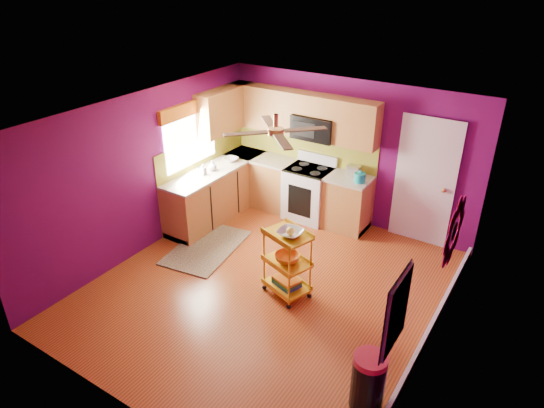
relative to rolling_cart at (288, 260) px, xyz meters
The scene contains 18 objects.
ground 0.64m from the rolling_cart, behind, with size 5.00×5.00×0.00m, color maroon.
room_envelope 1.11m from the rolling_cart, behind, with size 4.54×5.04×2.52m.
lower_cabinets 2.43m from the rolling_cart, 132.74° to the left, with size 2.81×2.31×0.94m.
electric_range 2.30m from the rolling_cart, 111.68° to the left, with size 0.76×0.66×1.13m.
upper_cabinetry 2.91m from the rolling_cart, 125.82° to the left, with size 2.80×2.30×1.26m.
left_window 2.96m from the rolling_cart, 158.07° to the left, with size 0.08×1.35×1.08m.
panel_door 2.69m from the rolling_cart, 66.59° to the left, with size 0.95×0.11×2.15m.
right_wall_art 2.16m from the rolling_cart, 11.02° to the right, with size 0.04×2.74×1.04m.
ceiling_fan 1.76m from the rolling_cart, 151.37° to the left, with size 1.01×1.01×0.26m.
shag_rug 1.82m from the rolling_cart, 169.82° to the left, with size 0.90×1.48×0.02m, color black.
rolling_cart is the anchor object (origin of this frame).
trash_can 2.05m from the rolling_cart, 34.88° to the right, with size 0.46×0.46×0.67m.
teal_kettle 2.14m from the rolling_cart, 87.22° to the left, with size 0.18×0.18×0.21m.
toaster 2.32m from the rolling_cart, 92.29° to the left, with size 0.22×0.15×0.18m, color beige.
soap_bottle_a 2.47m from the rolling_cart, 157.10° to the left, with size 0.09×0.09×0.19m, color #EA3F72.
soap_bottle_b 2.54m from the rolling_cart, 152.09° to the left, with size 0.14×0.14×0.18m, color white.
counter_dish 2.80m from the rolling_cart, 142.88° to the left, with size 0.25×0.25×0.06m, color white.
counter_cup 2.54m from the rolling_cart, 157.44° to the left, with size 0.13×0.13×0.10m, color white.
Camera 1 is at (3.08, -4.67, 4.24)m, focal length 32.00 mm.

